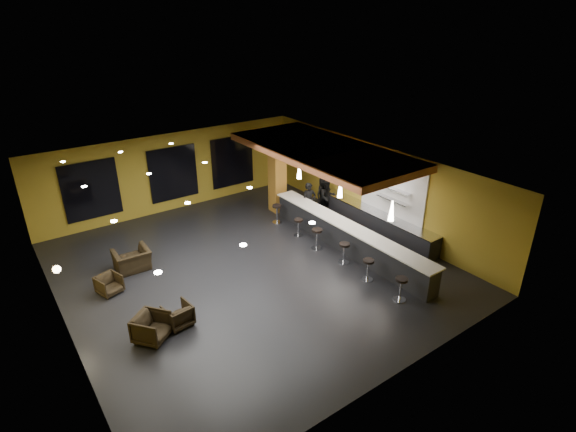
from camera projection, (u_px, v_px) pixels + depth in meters
floor at (251, 269)px, 15.91m from camera, size 12.00×13.00×0.10m
ceiling at (247, 173)px, 14.40m from camera, size 12.00×13.00×0.10m
wall_back at (172, 172)px, 19.98m from camera, size 12.00×0.10×3.50m
wall_front at (397, 323)px, 10.33m from camera, size 12.00×0.10×3.50m
wall_left at (54, 281)px, 11.94m from camera, size 0.10×13.00×3.50m
wall_right at (375, 186)px, 18.37m from camera, size 0.10×13.00×3.50m
wood_soffit at (322, 151)px, 17.34m from camera, size 3.60×8.00×0.28m
window_left at (91, 190)px, 18.06m from camera, size 2.20×0.06×2.40m
window_center at (173, 174)px, 19.92m from camera, size 2.20×0.06×2.40m
window_right at (233, 161)px, 21.52m from camera, size 2.20×0.06×2.40m
tile_backsplash at (393, 188)px, 17.48m from camera, size 0.06×3.20×2.40m
bar_counter at (347, 238)px, 16.88m from camera, size 0.60×8.00×1.00m
bar_top at (348, 226)px, 16.66m from camera, size 0.78×8.10×0.05m
prep_counter at (375, 222)px, 18.34m from camera, size 0.70×6.00×0.86m
prep_top at (376, 212)px, 18.15m from camera, size 0.72×6.00×0.03m
wall_shelf_lower at (393, 200)px, 17.43m from camera, size 0.30×1.50×0.03m
wall_shelf_upper at (394, 189)px, 17.24m from camera, size 0.30×1.50×0.03m
column at (277, 174)px, 19.75m from camera, size 0.60×0.60×3.50m
wall_sconce at (57, 269)px, 12.38m from camera, size 0.22×0.22×0.22m
pendant_0 at (392, 211)px, 14.63m from camera, size 0.20×0.20×0.70m
pendant_1 at (340, 188)px, 16.48m from camera, size 0.20×0.20×0.70m
pendant_2 at (299, 170)px, 18.32m from camera, size 0.20×0.20×0.70m
staff_a at (309, 202)px, 19.20m from camera, size 0.70×0.56×1.68m
staff_b at (327, 197)px, 19.71m from camera, size 0.94×0.81×1.66m
staff_c at (324, 194)px, 20.00m from camera, size 0.87×0.60×1.71m
armchair_a at (152, 328)px, 12.29m from camera, size 1.20×1.20×0.79m
armchair_b at (178, 315)px, 12.89m from camera, size 0.81×0.82×0.68m
armchair_c at (109, 284)px, 14.36m from camera, size 0.86×0.87×0.64m
armchair_d at (132, 260)px, 15.64m from camera, size 1.21×1.07×0.77m
bar_stool_0 at (401, 286)px, 13.92m from camera, size 0.41×0.41×0.80m
bar_stool_1 at (368, 267)px, 14.97m from camera, size 0.40×0.40×0.78m
bar_stool_2 at (344, 250)px, 16.01m from camera, size 0.40×0.40×0.78m
bar_stool_3 at (317, 236)px, 16.94m from camera, size 0.42×0.42×0.83m
bar_stool_4 at (298, 225)px, 17.95m from camera, size 0.37×0.37×0.74m
bar_stool_5 at (277, 211)px, 19.05m from camera, size 0.41×0.41×0.82m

